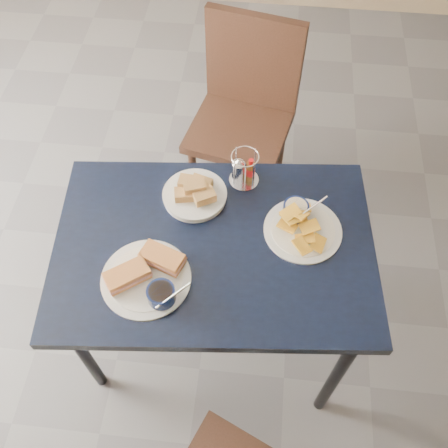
# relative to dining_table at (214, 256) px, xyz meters

# --- Properties ---
(ground) EXTENTS (6.00, 6.00, 0.00)m
(ground) POSITION_rel_dining_table_xyz_m (-0.05, 0.12, -0.67)
(ground) COLOR #504F54
(ground) RESTS_ON ground
(dining_table) EXTENTS (1.15, 0.82, 0.75)m
(dining_table) POSITION_rel_dining_table_xyz_m (0.00, 0.00, 0.00)
(dining_table) COLOR black
(dining_table) RESTS_ON ground
(chair_far) EXTENTS (0.53, 0.52, 0.95)m
(chair_far) POSITION_rel_dining_table_xyz_m (0.02, 0.92, -0.13)
(chair_far) COLOR black
(chair_far) RESTS_ON ground
(sandwich_plate) EXTENTS (0.31, 0.29, 0.12)m
(sandwich_plate) POSITION_rel_dining_table_xyz_m (-0.19, -0.16, 0.10)
(sandwich_plate) COLOR white
(sandwich_plate) RESTS_ON dining_table
(plantain_plate) EXTENTS (0.27, 0.27, 0.12)m
(plantain_plate) POSITION_rel_dining_table_xyz_m (0.29, 0.11, 0.10)
(plantain_plate) COLOR white
(plantain_plate) RESTS_ON dining_table
(bread_basket) EXTENTS (0.23, 0.23, 0.08)m
(bread_basket) POSITION_rel_dining_table_xyz_m (-0.09, 0.19, 0.10)
(bread_basket) COLOR white
(bread_basket) RESTS_ON dining_table
(condiment_caddy) EXTENTS (0.11, 0.11, 0.14)m
(condiment_caddy) POSITION_rel_dining_table_xyz_m (0.07, 0.29, 0.13)
(condiment_caddy) COLOR silver
(condiment_caddy) RESTS_ON dining_table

